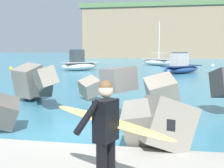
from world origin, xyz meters
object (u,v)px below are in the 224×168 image
object	(u,v)px
surfer_with_board	(108,130)
mooring_buoy_inner	(11,68)
mooring_buoy_middle	(213,66)
boat_mid_centre	(181,67)
station_building_central	(210,2)
boat_near_right	(79,64)
boat_near_centre	(157,62)

from	to	relation	value
surfer_with_board	mooring_buoy_inner	world-z (taller)	surfer_with_board
mooring_buoy_inner	mooring_buoy_middle	xyz separation A→B (m)	(23.90, 11.22, 0.00)
boat_mid_centre	mooring_buoy_inner	xyz separation A→B (m)	(-19.36, 0.68, -0.43)
boat_mid_centre	mooring_buoy_middle	xyz separation A→B (m)	(4.54, 11.90, -0.43)
station_building_central	surfer_with_board	bearing A→B (deg)	-96.90
boat_near_right	mooring_buoy_inner	size ratio (longest dim) A/B	10.53
boat_mid_centre	station_building_central	world-z (taller)	station_building_central
boat_mid_centre	station_building_central	size ratio (longest dim) A/B	0.69
surfer_with_board	boat_near_right	distance (m)	31.17
boat_near_right	boat_mid_centre	bearing A→B (deg)	-9.59
surfer_with_board	station_building_central	xyz separation A→B (m)	(11.98, 99.02, 16.09)
surfer_with_board	boat_near_centre	size ratio (longest dim) A/B	0.32
boat_near_centre	mooring_buoy_middle	xyz separation A→B (m)	(7.79, -3.21, -0.34)
boat_near_centre	mooring_buoy_inner	distance (m)	21.63
surfer_with_board	boat_near_centre	world-z (taller)	boat_near_centre
boat_mid_centre	boat_near_right	bearing A→B (deg)	170.41
surfer_with_board	boat_mid_centre	xyz separation A→B (m)	(1.70, 27.67, -0.62)
boat_near_centre	boat_near_right	world-z (taller)	boat_near_centre
boat_near_centre	mooring_buoy_middle	distance (m)	8.43
mooring_buoy_middle	boat_near_centre	bearing A→B (deg)	157.59
surfer_with_board	boat_mid_centre	size ratio (longest dim) A/B	0.37
boat_mid_centre	mooring_buoy_inner	distance (m)	19.38
boat_near_centre	boat_mid_centre	xyz separation A→B (m)	(3.25, -15.11, 0.10)
mooring_buoy_middle	station_building_central	bearing A→B (deg)	84.49
surfer_with_board	boat_near_centre	bearing A→B (deg)	92.07
surfer_with_board	mooring_buoy_middle	xyz separation A→B (m)	(6.24, 39.57, -1.06)
boat_near_centre	station_building_central	distance (m)	60.23
boat_near_centre	boat_mid_centre	distance (m)	15.46
boat_near_right	mooring_buoy_inner	distance (m)	8.03
surfer_with_board	mooring_buoy_inner	xyz separation A→B (m)	(-17.66, 28.35, -1.06)
boat_near_right	mooring_buoy_inner	world-z (taller)	boat_near_right
surfer_with_board	station_building_central	distance (m)	101.03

